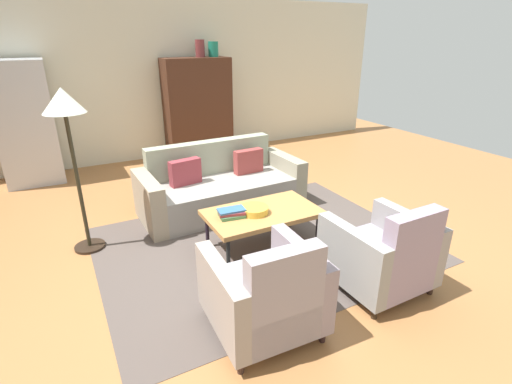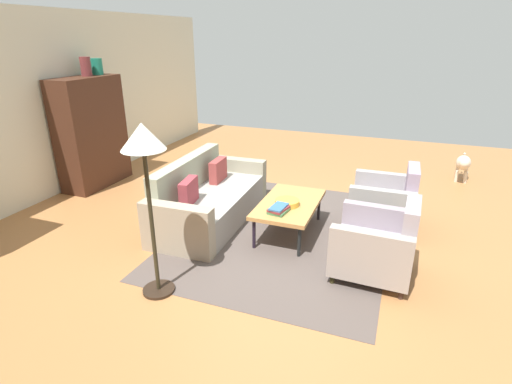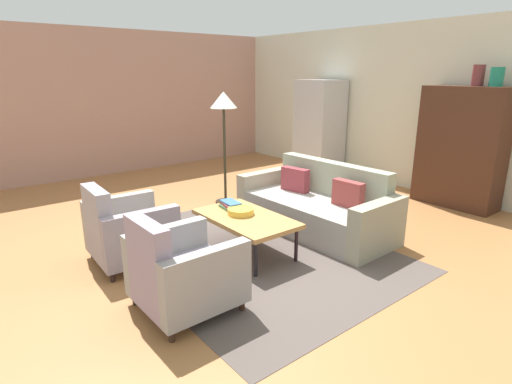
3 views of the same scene
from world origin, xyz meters
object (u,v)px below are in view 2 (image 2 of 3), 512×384
at_px(floor_lamp, 144,154).
at_px(dog, 463,164).
at_px(armchair_right, 387,204).
at_px(book_stack, 279,209).
at_px(fruit_bowl, 287,202).
at_px(vase_round, 97,67).
at_px(cabinet, 91,133).
at_px(coffee_table, 289,205).
at_px(vase_tall, 86,66).
at_px(couch, 206,200).
at_px(armchair_left, 380,247).

relative_size(floor_lamp, dog, 2.42).
bearing_deg(armchair_right, book_stack, 127.57).
distance_m(fruit_bowl, book_stack, 0.25).
relative_size(armchair_right, vase_round, 3.37).
xyz_separation_m(armchair_right, dog, (2.41, -1.14, -0.03)).
bearing_deg(cabinet, floor_lamp, -129.99).
bearing_deg(coffee_table, vase_tall, 78.85).
relative_size(book_stack, vase_tall, 1.01).
xyz_separation_m(vase_tall, floor_lamp, (-2.40, -2.73, -0.50)).
relative_size(cabinet, floor_lamp, 1.05).
relative_size(couch, cabinet, 1.18).
relative_size(armchair_right, fruit_bowl, 2.93).
distance_m(armchair_right, floor_lamp, 3.25).
bearing_deg(dog, coffee_table, -31.62).
bearing_deg(vase_round, couch, -111.71).
bearing_deg(vase_round, coffee_table, -104.92).
distance_m(vase_tall, floor_lamp, 3.67).
bearing_deg(cabinet, vase_tall, -2.71).
distance_m(cabinet, vase_tall, 1.05).
bearing_deg(cabinet, dog, -67.91).
relative_size(fruit_bowl, vase_round, 1.15).
height_order(couch, armchair_right, armchair_right).
xyz_separation_m(book_stack, vase_round, (1.31, 3.57, 1.45)).
height_order(cabinet, vase_round, vase_round).
bearing_deg(book_stack, coffee_table, -5.56).
bearing_deg(floor_lamp, vase_round, 45.92).
bearing_deg(fruit_bowl, vase_round, 73.63).
relative_size(armchair_right, book_stack, 2.96).
bearing_deg(cabinet, couch, -104.19).
xyz_separation_m(book_stack, cabinet, (0.96, 3.58, 0.42)).
bearing_deg(couch, armchair_left, 74.18).
bearing_deg(vase_tall, cabinet, 177.29).
xyz_separation_m(cabinet, vase_round, (0.35, -0.00, 1.03)).
xyz_separation_m(coffee_table, dog, (3.01, -2.30, -0.08)).
relative_size(coffee_table, fruit_bowl, 4.00).
relative_size(vase_round, floor_lamp, 0.15).
distance_m(cabinet, dog, 6.41).
height_order(couch, vase_round, vase_round).
bearing_deg(book_stack, cabinet, 75.03).
xyz_separation_m(book_stack, vase_tall, (1.06, 3.57, 1.47)).
bearing_deg(couch, vase_round, -113.22).
xyz_separation_m(couch, book_stack, (-0.34, -1.15, 0.19)).
bearing_deg(book_stack, vase_tall, 73.52).
relative_size(coffee_table, cabinet, 0.67).
bearing_deg(fruit_bowl, armchair_right, -59.05).
xyz_separation_m(vase_round, floor_lamp, (-2.65, -2.73, -0.49)).
xyz_separation_m(armchair_left, fruit_bowl, (0.50, 1.17, 0.13)).
relative_size(armchair_left, dog, 1.24).
bearing_deg(floor_lamp, cabinet, 50.01).
height_order(armchair_left, fruit_bowl, armchair_left).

